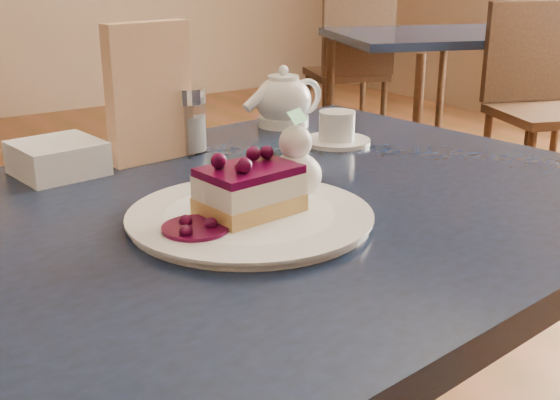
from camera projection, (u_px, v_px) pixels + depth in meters
main_table at (228, 266)px, 0.99m from camera, size 1.35×0.98×0.79m
dessert_plate at (250, 217)px, 0.92m from camera, size 0.32×0.32×0.01m
cheesecake_slice at (250, 190)px, 0.91m from camera, size 0.14×0.10×0.06m
whipped_cream at (295, 175)px, 0.97m from camera, size 0.07×0.07×0.07m
berry_sauce at (196, 228)px, 0.86m from camera, size 0.08×0.08×0.01m
tea_set at (293, 107)px, 1.41m from camera, size 0.17×0.30×0.11m
menu_card at (149, 93)px, 1.17m from camera, size 0.15×0.05×0.23m
sugar_shaker at (189, 119)px, 1.24m from camera, size 0.06×0.06×0.12m
napkin_stack at (58, 158)px, 1.12m from camera, size 0.14×0.14×0.05m
bg_table_far_right at (426, 161)px, 3.82m from camera, size 1.23×1.84×1.22m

